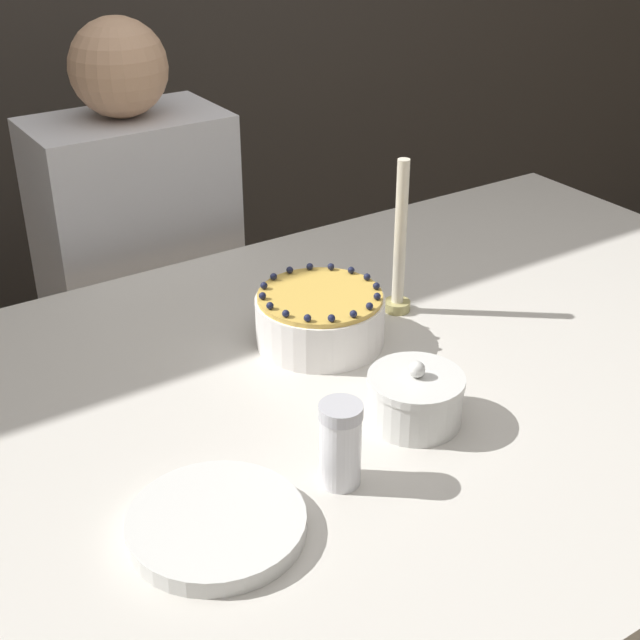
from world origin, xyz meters
The scene contains 7 objects.
dining_table centered at (0.00, 0.00, 0.68)m, with size 1.70×1.12×0.77m.
cake centered at (-0.07, 0.15, 0.81)m, with size 0.22×0.22×0.10m.
sugar_bowl centered at (-0.08, -0.12, 0.81)m, with size 0.14×0.14×0.10m.
sugar_shaker centered at (-0.25, -0.18, 0.83)m, with size 0.06×0.06×0.12m.
plate_stack centered at (-0.43, -0.18, 0.78)m, with size 0.22×0.22×0.02m.
candle centered at (0.11, 0.16, 0.88)m, with size 0.05×0.05×0.28m.
person_man_blue_shirt centered at (-0.14, 0.76, 0.53)m, with size 0.40×0.34×1.22m.
Camera 1 is at (-0.78, -0.94, 1.52)m, focal length 50.00 mm.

